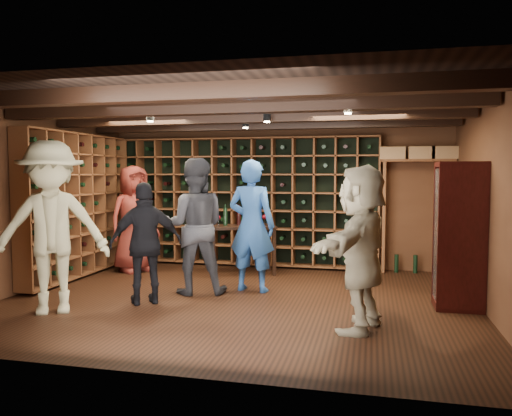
% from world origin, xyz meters
% --- Properties ---
extents(ground, '(6.00, 6.00, 0.00)m').
position_xyz_m(ground, '(0.00, 0.00, 0.00)').
color(ground, black).
rests_on(ground, ground).
extents(room_shell, '(6.00, 6.00, 6.00)m').
position_xyz_m(room_shell, '(0.00, 0.05, 2.42)').
color(room_shell, '#56311D').
rests_on(room_shell, ground).
extents(wine_rack_back, '(4.65, 0.30, 2.20)m').
position_xyz_m(wine_rack_back, '(-0.52, 2.33, 1.15)').
color(wine_rack_back, brown).
rests_on(wine_rack_back, ground).
extents(wine_rack_left, '(0.30, 2.65, 2.20)m').
position_xyz_m(wine_rack_left, '(-2.83, 0.82, 1.15)').
color(wine_rack_left, brown).
rests_on(wine_rack_left, ground).
extents(crate_shelf, '(1.20, 0.32, 2.07)m').
position_xyz_m(crate_shelf, '(2.41, 2.32, 1.57)').
color(crate_shelf, brown).
rests_on(crate_shelf, ground).
extents(display_cabinet, '(0.55, 0.50, 1.75)m').
position_xyz_m(display_cabinet, '(2.71, 0.20, 0.86)').
color(display_cabinet, black).
rests_on(display_cabinet, ground).
extents(man_blue_shirt, '(0.72, 0.53, 1.83)m').
position_xyz_m(man_blue_shirt, '(0.06, 0.51, 0.92)').
color(man_blue_shirt, navy).
rests_on(man_blue_shirt, ground).
extents(man_grey_suit, '(1.07, 0.94, 1.85)m').
position_xyz_m(man_grey_suit, '(-0.67, 0.20, 0.92)').
color(man_grey_suit, black).
rests_on(man_grey_suit, ground).
extents(guest_red_floral, '(0.95, 1.03, 1.77)m').
position_xyz_m(guest_red_floral, '(-2.19, 1.43, 0.89)').
color(guest_red_floral, maroon).
rests_on(guest_red_floral, ground).
extents(guest_woman_black, '(0.96, 0.81, 1.53)m').
position_xyz_m(guest_woman_black, '(-1.07, -0.46, 0.77)').
color(guest_woman_black, black).
rests_on(guest_woman_black, ground).
extents(guest_khaki, '(1.51, 1.30, 2.02)m').
position_xyz_m(guest_khaki, '(-1.97, -1.08, 1.01)').
color(guest_khaki, '#998F69').
rests_on(guest_khaki, ground).
extents(guest_beige, '(0.95, 1.69, 1.73)m').
position_xyz_m(guest_beige, '(1.58, -0.91, 0.87)').
color(guest_beige, gray).
rests_on(guest_beige, ground).
extents(tasting_table, '(1.18, 0.90, 1.08)m').
position_xyz_m(tasting_table, '(-0.36, 1.59, 0.72)').
color(tasting_table, black).
rests_on(tasting_table, ground).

